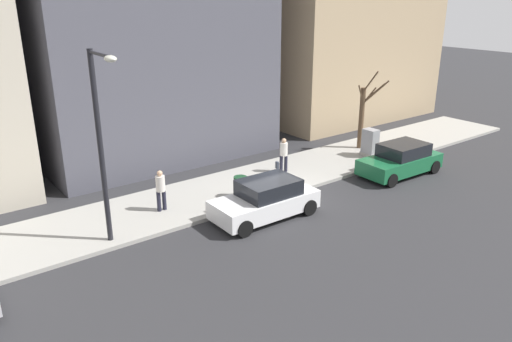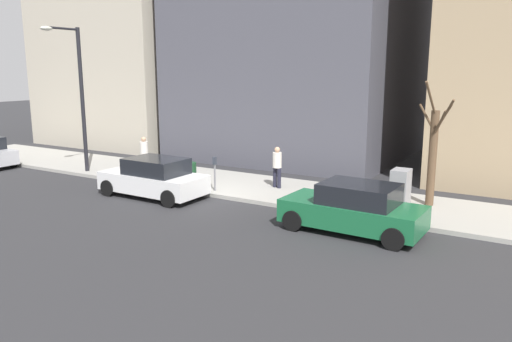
% 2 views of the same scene
% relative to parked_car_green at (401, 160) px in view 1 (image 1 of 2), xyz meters
% --- Properties ---
extents(ground_plane, '(120.00, 120.00, 0.00)m').
position_rel_parked_car_green_xyz_m(ground_plane, '(1.19, 6.39, -0.74)').
color(ground_plane, '#2B2B2D').
extents(sidewalk, '(4.00, 36.00, 0.15)m').
position_rel_parked_car_green_xyz_m(sidewalk, '(3.19, 6.39, -0.66)').
color(sidewalk, '#9E9B93').
rests_on(sidewalk, ground).
extents(parked_car_green, '(2.04, 4.26, 1.52)m').
position_rel_parked_car_green_xyz_m(parked_car_green, '(0.00, 0.00, 0.00)').
color(parked_car_green, '#196038').
rests_on(parked_car_green, ground).
extents(parked_car_white, '(1.97, 4.23, 1.52)m').
position_rel_parked_car_green_xyz_m(parked_car_white, '(0.14, 8.07, 0.00)').
color(parked_car_white, white).
rests_on(parked_car_white, ground).
extents(parking_meter, '(0.14, 0.10, 1.35)m').
position_rel_parked_car_green_xyz_m(parking_meter, '(1.64, 6.27, 0.24)').
color(parking_meter, slate).
rests_on(parking_meter, sidewalk).
extents(utility_box, '(0.83, 0.61, 1.43)m').
position_rel_parked_car_green_xyz_m(utility_box, '(2.49, -0.71, 0.11)').
color(utility_box, '#A8A399').
rests_on(utility_box, sidewalk).
extents(streetlamp, '(1.97, 0.32, 6.50)m').
position_rel_parked_car_green_xyz_m(streetlamp, '(1.47, 13.69, 3.28)').
color(streetlamp, black).
rests_on(streetlamp, sidewalk).
extents(bare_tree, '(1.23, 1.31, 4.33)m').
position_rel_parked_car_green_xyz_m(bare_tree, '(3.73, -1.43, 1.30)').
color(bare_tree, brown).
rests_on(bare_tree, sidewalk).
extents(trash_bin, '(0.56, 0.56, 0.90)m').
position_rel_parked_car_green_xyz_m(trash_bin, '(2.09, 7.88, -0.14)').
color(trash_bin, '#14381E').
rests_on(trash_bin, sidewalk).
extents(pedestrian_near_meter, '(0.36, 0.39, 1.66)m').
position_rel_parked_car_green_xyz_m(pedestrian_near_meter, '(3.36, 4.44, 0.35)').
color(pedestrian_near_meter, '#1E1E2D').
rests_on(pedestrian_near_meter, sidewalk).
extents(pedestrian_midblock, '(0.36, 0.40, 1.66)m').
position_rel_parked_car_green_xyz_m(pedestrian_midblock, '(2.87, 11.12, 0.35)').
color(pedestrian_midblock, '#1E1E2D').
rests_on(pedestrian_midblock, sidewalk).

